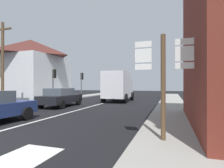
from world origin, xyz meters
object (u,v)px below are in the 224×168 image
object	(u,v)px
sedan_far	(61,97)
traffic_light_near_left	(54,78)
delivery_truck	(118,86)
traffic_light_far_left	(82,79)
traffic_light_far_right	(164,78)
route_sign_post	(163,79)

from	to	relation	value
sedan_far	traffic_light_near_left	world-z (taller)	traffic_light_near_left
sedan_far	delivery_truck	distance (m)	6.54
sedan_far	delivery_truck	bearing A→B (deg)	60.77
traffic_light_near_left	traffic_light_far_left	bearing A→B (deg)	90.00
delivery_truck	traffic_light_far_right	size ratio (longest dim) A/B	1.46
traffic_light_far_right	sedan_far	bearing A→B (deg)	-126.13
traffic_light_far_right	traffic_light_far_left	distance (m)	10.67
sedan_far	route_sign_post	distance (m)	10.83
traffic_light_far_right	delivery_truck	bearing A→B (deg)	-132.98
delivery_truck	sedan_far	bearing A→B (deg)	-119.23
delivery_truck	traffic_light_far_left	world-z (taller)	traffic_light_far_left
traffic_light_near_left	traffic_light_far_left	size ratio (longest dim) A/B	0.99
delivery_truck	route_sign_post	world-z (taller)	route_sign_post
sedan_far	traffic_light_far_right	size ratio (longest dim) A/B	1.24
sedan_far	delivery_truck	size ratio (longest dim) A/B	0.85
delivery_truck	route_sign_post	size ratio (longest dim) A/B	1.58
sedan_far	delivery_truck	world-z (taller)	delivery_truck
delivery_truck	traffic_light_near_left	distance (m)	6.66
sedan_far	traffic_light_far_right	world-z (taller)	traffic_light_far_right
sedan_far	traffic_light_far_left	size ratio (longest dim) A/B	1.28
sedan_far	traffic_light_far_right	bearing A→B (deg)	53.87
delivery_truck	route_sign_post	bearing A→B (deg)	-68.47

